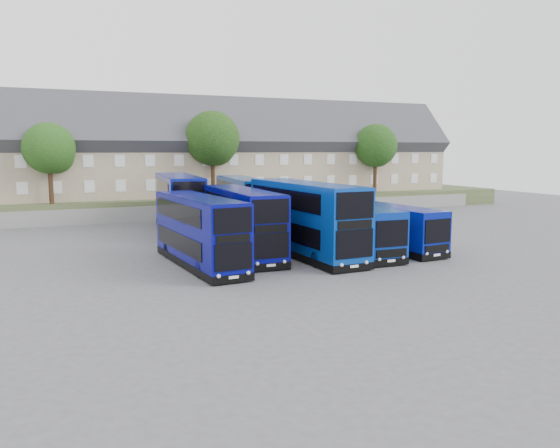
{
  "coord_description": "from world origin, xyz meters",
  "views": [
    {
      "loc": [
        -14.39,
        -30.86,
        7.08
      ],
      "look_at": [
        -0.26,
        2.08,
        2.2
      ],
      "focal_mm": 35.0,
      "sensor_mm": 36.0,
      "label": 1
    }
  ],
  "objects": [
    {
      "name": "ground",
      "position": [
        0.0,
        0.0,
        0.0
      ],
      "size": [
        120.0,
        120.0,
        0.0
      ],
      "primitive_type": "plane",
      "color": "#4D4D52",
      "rests_on": "ground"
    },
    {
      "name": "retaining_wall",
      "position": [
        0.0,
        24.0,
        0.75
      ],
      "size": [
        70.0,
        0.4,
        1.5
      ],
      "primitive_type": "cube",
      "color": "slate",
      "rests_on": "ground"
    },
    {
      "name": "earth_bank",
      "position": [
        0.0,
        34.0,
        1.0
      ],
      "size": [
        80.0,
        20.0,
        2.0
      ],
      "primitive_type": "cube",
      "color": "#414B2A",
      "rests_on": "ground"
    },
    {
      "name": "terrace_row",
      "position": [
        3.0,
        30.0,
        6.6
      ],
      "size": [
        60.0,
        10.4,
        11.2
      ],
      "color": "tan",
      "rests_on": "earth_bank"
    },
    {
      "name": "dd_front_left",
      "position": [
        -5.95,
        1.28,
        2.08
      ],
      "size": [
        3.26,
        10.84,
        4.25
      ],
      "rotation": [
        0.0,
        0.0,
        0.08
      ],
      "color": "#060877",
      "rests_on": "ground"
    },
    {
      "name": "dd_front_mid",
      "position": [
        -2.4,
        3.54,
        2.17
      ],
      "size": [
        2.92,
        11.21,
        4.42
      ],
      "rotation": [
        0.0,
        0.0,
        -0.03
      ],
      "color": "#06087B",
      "rests_on": "ground"
    },
    {
      "name": "dd_front_right",
      "position": [
        1.5,
        1.95,
        2.4
      ],
      "size": [
        3.28,
        12.38,
        4.88
      ],
      "rotation": [
        0.0,
        0.0,
        0.04
      ],
      "color": "#08369A",
      "rests_on": "ground"
    },
    {
      "name": "dd_rear_left",
      "position": [
        -3.96,
        15.58,
        2.41
      ],
      "size": [
        3.92,
        12.51,
        4.9
      ],
      "rotation": [
        0.0,
        0.0,
        -0.09
      ],
      "color": "#071081",
      "rests_on": "ground"
    },
    {
      "name": "dd_rear_right",
      "position": [
        1.91,
        15.66,
        2.23
      ],
      "size": [
        3.67,
        11.63,
        4.55
      ],
      "rotation": [
        0.0,
        0.0,
        -0.09
      ],
      "color": "navy",
      "rests_on": "ground"
    },
    {
      "name": "coach_east_a",
      "position": [
        4.8,
        2.4,
        1.64
      ],
      "size": [
        2.9,
        12.27,
        3.34
      ],
      "rotation": [
        0.0,
        0.0,
        -0.03
      ],
      "color": "#082A96",
      "rests_on": "ground"
    },
    {
      "name": "coach_east_b",
      "position": [
        8.04,
        2.46,
        1.54
      ],
      "size": [
        3.15,
        11.64,
        3.15
      ],
      "rotation": [
        0.0,
        0.0,
        0.06
      ],
      "color": "#07158A",
      "rests_on": "ground"
    },
    {
      "name": "tree_west",
      "position": [
        -13.85,
        25.1,
        7.05
      ],
      "size": [
        4.8,
        4.8,
        7.65
      ],
      "color": "#382314",
      "rests_on": "earth_bank"
    },
    {
      "name": "tree_mid",
      "position": [
        2.15,
        25.6,
        8.07
      ],
      "size": [
        5.76,
        5.76,
        9.18
      ],
      "color": "#382314",
      "rests_on": "earth_bank"
    },
    {
      "name": "tree_east",
      "position": [
        22.15,
        25.1,
        7.39
      ],
      "size": [
        5.12,
        5.12,
        8.16
      ],
      "color": "#382314",
      "rests_on": "earth_bank"
    },
    {
      "name": "tree_far",
      "position": [
        28.15,
        32.1,
        7.73
      ],
      "size": [
        5.44,
        5.44,
        8.67
      ],
      "color": "#382314",
      "rests_on": "earth_bank"
    }
  ]
}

